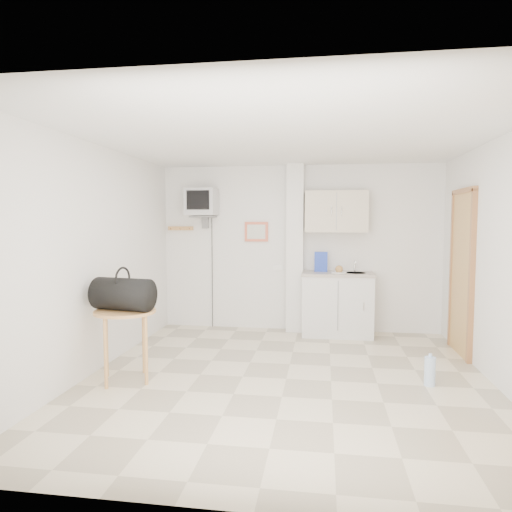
# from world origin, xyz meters

# --- Properties ---
(ground) EXTENTS (4.50, 4.50, 0.00)m
(ground) POSITION_xyz_m (0.00, 0.00, 0.00)
(ground) COLOR beige
(ground) RESTS_ON ground
(room_envelope) EXTENTS (4.24, 4.54, 2.55)m
(room_envelope) POSITION_xyz_m (0.24, 0.09, 1.54)
(room_envelope) COLOR white
(room_envelope) RESTS_ON ground
(kitchenette) EXTENTS (1.03, 0.58, 2.10)m
(kitchenette) POSITION_xyz_m (0.57, 2.00, 0.80)
(kitchenette) COLOR silver
(kitchenette) RESTS_ON ground
(crt_television) EXTENTS (0.44, 0.45, 2.15)m
(crt_television) POSITION_xyz_m (-1.45, 2.02, 1.94)
(crt_television) COLOR slate
(crt_television) RESTS_ON ground
(round_table) EXTENTS (0.63, 0.63, 0.74)m
(round_table) POSITION_xyz_m (-1.65, -0.29, 0.64)
(round_table) COLOR #C28349
(round_table) RESTS_ON ground
(duffel_bag) EXTENTS (0.66, 0.44, 0.45)m
(duffel_bag) POSITION_xyz_m (-1.66, -0.30, 0.91)
(duffel_bag) COLOR black
(duffel_bag) RESTS_ON round_table
(water_bottle) EXTENTS (0.11, 0.11, 0.33)m
(water_bottle) POSITION_xyz_m (1.45, 0.02, 0.15)
(water_bottle) COLOR #AFCDF4
(water_bottle) RESTS_ON ground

